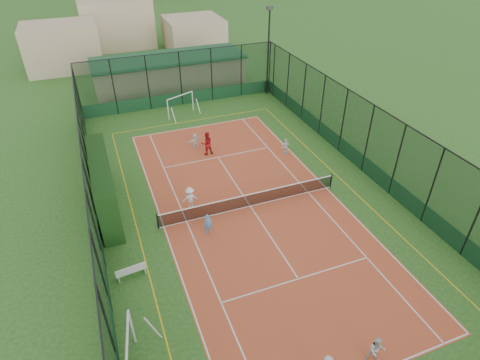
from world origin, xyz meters
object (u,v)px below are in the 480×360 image
(child_far_left, at_px, (190,198))
(child_near_right, at_px, (377,350))
(futsal_goal_far, at_px, (181,105))
(coach, at_px, (207,143))
(floodlight_ne, at_px, (268,52))
(child_near_mid, at_px, (208,224))
(child_far_right, at_px, (286,147))
(child_far_back, at_px, (195,141))
(white_bench, at_px, (131,270))
(clubhouse, at_px, (169,72))

(child_far_left, bearing_deg, child_near_right, 110.84)
(futsal_goal_far, xyz_separation_m, coach, (0.12, -7.50, -0.02))
(floodlight_ne, height_order, child_near_right, floodlight_ne)
(child_near_mid, bearing_deg, child_far_right, 43.34)
(futsal_goal_far, xyz_separation_m, child_far_left, (-2.81, -13.48, -0.18))
(child_far_back, distance_m, coach, 1.40)
(child_near_right, bearing_deg, child_far_right, 100.53)
(child_near_right, distance_m, child_far_back, 19.92)
(child_near_mid, relative_size, child_far_left, 0.85)
(floodlight_ne, height_order, child_far_back, floodlight_ne)
(futsal_goal_far, bearing_deg, white_bench, -136.24)
(clubhouse, height_order, futsal_goal_far, clubhouse)
(futsal_goal_far, relative_size, child_far_back, 2.38)
(coach, bearing_deg, clubhouse, -89.65)
(white_bench, relative_size, child_near_mid, 1.20)
(child_near_mid, relative_size, child_near_right, 0.93)
(clubhouse, relative_size, white_bench, 9.96)
(child_far_right, relative_size, child_far_back, 1.08)
(floodlight_ne, distance_m, child_far_left, 19.88)
(futsal_goal_far, bearing_deg, child_far_back, -118.87)
(child_near_right, height_order, child_far_left, child_far_left)
(white_bench, relative_size, child_far_right, 1.16)
(futsal_goal_far, xyz_separation_m, child_near_right, (1.53, -26.09, -0.24))
(white_bench, relative_size, coach, 0.84)
(futsal_goal_far, relative_size, coach, 1.60)
(floodlight_ne, xyz_separation_m, child_far_left, (-12.12, -15.40, -3.37))
(child_near_right, distance_m, coach, 18.64)
(child_far_back, bearing_deg, white_bench, 33.73)
(child_far_left, distance_m, child_far_right, 9.24)
(floodlight_ne, xyz_separation_m, clubhouse, (-8.60, 5.40, -2.55))
(white_bench, height_order, child_far_back, child_far_back)
(child_far_left, bearing_deg, clubhouse, -97.79)
(futsal_goal_far, bearing_deg, coach, -113.68)
(floodlight_ne, bearing_deg, child_near_right, -105.51)
(white_bench, height_order, child_near_right, child_near_right)
(child_far_left, bearing_deg, child_far_back, -106.19)
(child_far_back, bearing_deg, child_near_right, 69.23)
(child_near_mid, height_order, child_near_right, child_near_right)
(child_near_right, relative_size, coach, 0.76)
(child_far_left, relative_size, child_far_right, 1.14)
(floodlight_ne, relative_size, clubhouse, 0.54)
(child_near_mid, bearing_deg, child_far_left, 102.21)
(white_bench, xyz_separation_m, coach, (7.21, 10.36, 0.49))
(floodlight_ne, distance_m, futsal_goal_far, 10.02)
(child_near_right, distance_m, child_far_left, 13.34)
(white_bench, bearing_deg, child_far_right, 26.30)
(child_far_back, relative_size, coach, 0.67)
(floodlight_ne, relative_size, child_far_back, 6.79)
(child_near_right, xyz_separation_m, coach, (-1.41, 18.59, 0.22))
(child_far_right, bearing_deg, child_far_back, -40.55)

